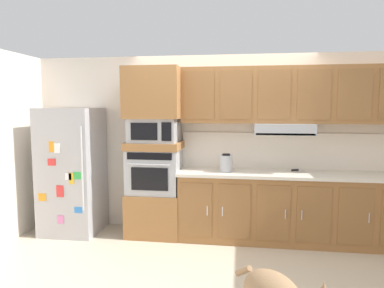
% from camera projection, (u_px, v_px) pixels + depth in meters
% --- Properties ---
extents(ground_plane, '(9.60, 9.60, 0.00)m').
position_uv_depth(ground_plane, '(217.00, 261.00, 3.98)').
color(ground_plane, beige).
extents(back_kitchen_wall, '(6.20, 0.12, 2.50)m').
position_uv_depth(back_kitchen_wall, '(223.00, 144.00, 4.94)').
color(back_kitchen_wall, silver).
rests_on(back_kitchen_wall, ground).
extents(refrigerator, '(0.76, 0.73, 1.76)m').
position_uv_depth(refrigerator, '(72.00, 171.00, 4.85)').
color(refrigerator, '#ADADB2').
rests_on(refrigerator, ground).
extents(oven_base_cabinet, '(0.74, 0.62, 0.60)m').
position_uv_depth(oven_base_cabinet, '(156.00, 213.00, 4.81)').
color(oven_base_cabinet, '#996638').
rests_on(oven_base_cabinet, ground).
extents(built_in_oven, '(0.70, 0.62, 0.60)m').
position_uv_depth(built_in_oven, '(155.00, 171.00, 4.75)').
color(built_in_oven, '#A8AAAF').
rests_on(built_in_oven, oven_base_cabinet).
extents(appliance_mid_shelf, '(0.74, 0.62, 0.10)m').
position_uv_depth(appliance_mid_shelf, '(155.00, 145.00, 4.72)').
color(appliance_mid_shelf, '#996638').
rests_on(appliance_mid_shelf, built_in_oven).
extents(microwave, '(0.64, 0.54, 0.32)m').
position_uv_depth(microwave, '(155.00, 130.00, 4.69)').
color(microwave, '#A8AAAF').
rests_on(microwave, appliance_mid_shelf).
extents(appliance_upper_cabinet, '(0.74, 0.62, 0.68)m').
position_uv_depth(appliance_upper_cabinet, '(154.00, 93.00, 4.64)').
color(appliance_upper_cabinet, '#996638').
rests_on(appliance_upper_cabinet, microwave).
extents(lower_cabinet_run, '(2.92, 0.63, 0.88)m').
position_uv_depth(lower_cabinet_run, '(290.00, 208.00, 4.54)').
color(lower_cabinet_run, '#996638').
rests_on(lower_cabinet_run, ground).
extents(countertop_slab, '(2.96, 0.64, 0.04)m').
position_uv_depth(countertop_slab, '(291.00, 174.00, 4.49)').
color(countertop_slab, silver).
rests_on(countertop_slab, lower_cabinet_run).
extents(backsplash_panel, '(2.96, 0.02, 0.50)m').
position_uv_depth(backsplash_panel, '(289.00, 151.00, 4.75)').
color(backsplash_panel, white).
rests_on(backsplash_panel, countertop_slab).
extents(upper_cabinet_with_hood, '(2.92, 0.48, 0.88)m').
position_uv_depth(upper_cabinet_with_hood, '(291.00, 97.00, 4.51)').
color(upper_cabinet_with_hood, '#996638').
rests_on(upper_cabinet_with_hood, backsplash_panel).
extents(screwdriver, '(0.16, 0.16, 0.03)m').
position_uv_depth(screwdriver, '(295.00, 170.00, 4.60)').
color(screwdriver, black).
rests_on(screwdriver, countertop_slab).
extents(electric_kettle, '(0.17, 0.17, 0.24)m').
position_uv_depth(electric_kettle, '(226.00, 163.00, 4.55)').
color(electric_kettle, '#A8AAAF').
rests_on(electric_kettle, countertop_slab).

